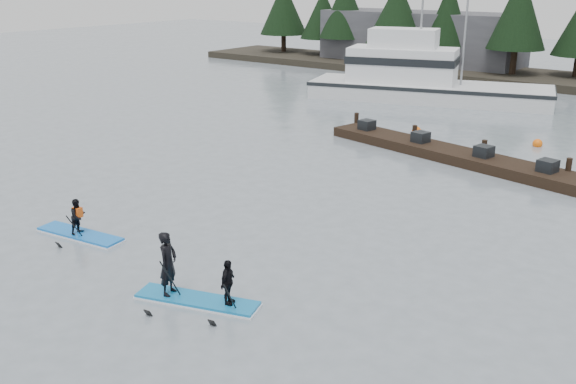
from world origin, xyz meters
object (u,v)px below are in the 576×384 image
Objects in this scene: fishing_boat_large at (421,90)px; floating_dock at (455,155)px; paddleboard_solo at (79,225)px; paddleboard_duo at (191,279)px.

floating_dock is at bearing -74.94° from fishing_boat_large.
paddleboard_solo is at bearing -98.66° from floating_dock.
paddleboard_solo is at bearing -103.01° from fishing_boat_large.
paddleboard_solo is 6.20m from paddleboard_duo.
paddleboard_duo is at bearing -91.72° from fishing_boat_large.
floating_dock is at bearing 72.26° from paddleboard_duo.
paddleboard_solo reaches higher than floating_dock.
fishing_boat_large reaches higher than floating_dock.
fishing_boat_large is 28.98m from paddleboard_solo.
paddleboard_solo is at bearing 153.54° from paddleboard_duo.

